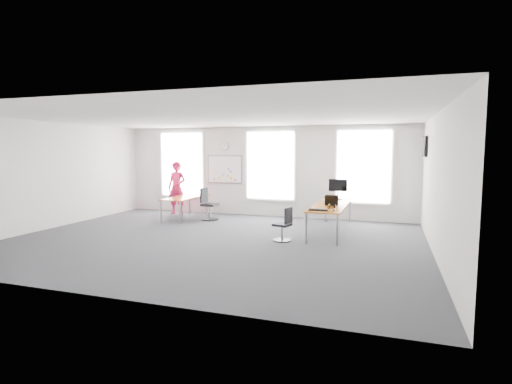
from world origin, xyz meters
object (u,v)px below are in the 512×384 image
(desk_left, at_px, (185,198))
(chair_left, at_px, (208,206))
(chair_right, at_px, (284,226))
(person, at_px, (177,188))
(headphones, at_px, (332,206))
(keyboard, at_px, (318,210))
(desk_right, at_px, (331,206))
(monitor, at_px, (338,187))

(desk_left, xyz_separation_m, chair_left, (0.81, 0.01, -0.21))
(desk_left, height_order, chair_right, chair_right)
(person, distance_m, headphones, 5.96)
(chair_left, bearing_deg, headphones, -106.18)
(desk_left, xyz_separation_m, keyboard, (4.65, -1.98, 0.13))
(person, bearing_deg, desk_left, -43.45)
(person, height_order, keyboard, person)
(desk_right, relative_size, chair_right, 3.81)
(chair_right, distance_m, chair_left, 3.71)
(chair_left, xyz_separation_m, headphones, (4.08, -1.41, 0.37))
(desk_right, distance_m, headphones, 0.72)
(desk_left, relative_size, chair_right, 2.36)
(chair_left, bearing_deg, monitor, -81.97)
(keyboard, relative_size, headphones, 2.57)
(person, distance_m, monitor, 5.53)
(chair_right, height_order, keyboard, chair_right)
(chair_left, relative_size, monitor, 1.70)
(chair_left, xyz_separation_m, keyboard, (3.84, -1.99, 0.33))
(desk_right, xyz_separation_m, chair_right, (-0.93, -1.43, -0.36))
(desk_right, xyz_separation_m, keyboard, (-0.13, -1.28, 0.06))
(desk_left, height_order, monitor, monitor)
(chair_left, relative_size, keyboard, 2.16)
(desk_left, bearing_deg, person, 135.21)
(desk_left, bearing_deg, headphones, -16.02)
(headphones, xyz_separation_m, monitor, (-0.07, 1.77, 0.31))
(monitor, bearing_deg, headphones, -85.51)
(chair_left, bearing_deg, desk_right, -97.22)
(person, distance_m, keyboard, 5.97)
(chair_left, height_order, monitor, monitor)
(person, xyz_separation_m, keyboard, (5.34, -2.67, -0.13))
(desk_left, xyz_separation_m, monitor, (4.82, 0.37, 0.47))
(headphones, bearing_deg, chair_left, 154.43)
(desk_right, xyz_separation_m, chair_left, (-3.96, 0.71, -0.27))
(chair_right, relative_size, person, 0.45)
(chair_left, bearing_deg, keyboard, -114.49)
(desk_left, distance_m, chair_right, 4.40)
(desk_left, relative_size, headphones, 10.70)
(keyboard, relative_size, monitor, 0.79)
(desk_right, relative_size, monitor, 5.28)
(desk_left, height_order, chair_left, chair_left)
(headphones, bearing_deg, desk_left, 157.55)
(monitor, bearing_deg, chair_right, -109.03)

